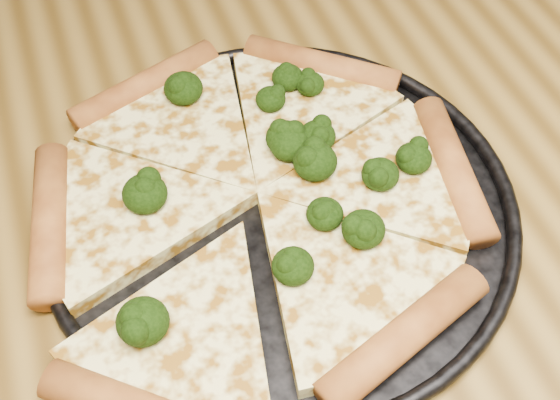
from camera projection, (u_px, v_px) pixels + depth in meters
name	position (u px, v px, depth m)	size (l,w,h in m)	color
dining_table	(365.00, 344.00, 0.59)	(1.20, 0.90, 0.75)	brown
pizza_pan	(280.00, 207.00, 0.55)	(0.36, 0.36, 0.02)	black
pizza	(255.00, 199.00, 0.54)	(0.36, 0.38, 0.03)	#F7F097
broccoli_florets	(273.00, 171.00, 0.54)	(0.26, 0.24, 0.03)	black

